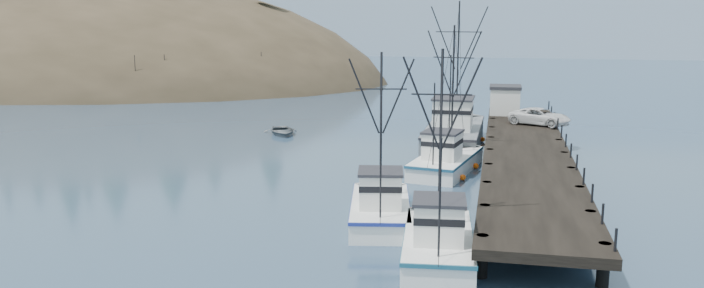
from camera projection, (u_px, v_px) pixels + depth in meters
name	position (u px, v px, depth m)	size (l,w,h in m)	color
ground	(270.00, 233.00, 37.18)	(400.00, 400.00, 0.00)	navy
pier	(526.00, 155.00, 49.34)	(6.00, 44.00, 2.00)	black
headland	(27.00, 100.00, 128.95)	(134.80, 78.00, 51.00)	#382D1E
distant_ridge	(493.00, 53.00, 198.33)	(360.00, 40.00, 26.00)	#9EB2C6
distant_ridge_far	(337.00, 49.00, 223.03)	(180.00, 25.00, 18.00)	silver
moored_sailboats	(185.00, 93.00, 98.63)	(18.28, 18.31, 6.35)	white
trawler_near	(438.00, 240.00, 33.61)	(4.06, 10.18, 10.43)	white
trawler_mid	(380.00, 207.00, 39.26)	(4.64, 9.90, 9.94)	white
trawler_far	(447.00, 160.00, 51.66)	(5.24, 10.97, 11.20)	white
work_vessel	(454.00, 132.00, 61.54)	(4.91, 15.66, 13.12)	slate
pier_shed	(505.00, 100.00, 66.60)	(3.00, 3.20, 2.80)	silver
pickup_truck	(540.00, 117.00, 60.32)	(2.46, 5.33, 1.48)	silver
motorboat	(282.00, 134.00, 67.20)	(3.40, 4.76, 0.99)	#595F62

